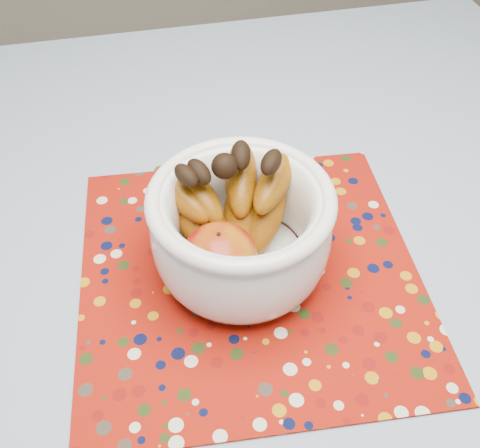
% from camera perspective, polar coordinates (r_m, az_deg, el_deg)
% --- Properties ---
extents(table, '(1.20, 1.20, 0.75)m').
position_cam_1_polar(table, '(0.84, 2.35, -6.59)').
color(table, brown).
rests_on(table, ground).
extents(tablecloth, '(1.32, 1.32, 0.01)m').
position_cam_1_polar(tablecloth, '(0.77, 2.53, -2.95)').
color(tablecloth, slate).
rests_on(tablecloth, table).
extents(placemat, '(0.47, 0.47, 0.00)m').
position_cam_1_polar(placemat, '(0.74, 1.00, -4.96)').
color(placemat, maroon).
rests_on(placemat, tablecloth).
extents(fruit_bowl, '(0.26, 0.23, 0.17)m').
position_cam_1_polar(fruit_bowl, '(0.69, -0.59, 0.36)').
color(fruit_bowl, white).
rests_on(fruit_bowl, placemat).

